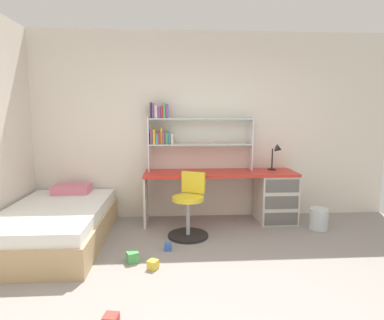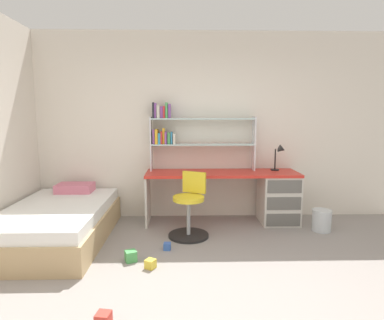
{
  "view_description": "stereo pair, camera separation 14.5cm",
  "coord_description": "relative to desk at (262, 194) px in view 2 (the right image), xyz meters",
  "views": [
    {
      "loc": [
        -0.4,
        -2.39,
        1.56
      ],
      "look_at": [
        -0.16,
        1.45,
        1.02
      ],
      "focal_mm": 30.24,
      "sensor_mm": 36.0,
      "label": 1
    },
    {
      "loc": [
        -0.26,
        -2.39,
        1.56
      ],
      "look_at": [
        -0.16,
        1.45,
        1.02
      ],
      "focal_mm": 30.24,
      "sensor_mm": 36.0,
      "label": 2
    }
  ],
  "objects": [
    {
      "name": "bed_platform",
      "position": [
        -2.7,
        -0.65,
        -0.19
      ],
      "size": [
        1.17,
        1.9,
        0.57
      ],
      "color": "tan",
      "rests_on": "ground_plane"
    },
    {
      "name": "ground_plane",
      "position": [
        -0.88,
        -2.14,
        -0.43
      ],
      "size": [
        5.86,
        5.9,
        0.02
      ],
      "primitive_type": "cube",
      "color": "gray"
    },
    {
      "name": "toy_block_red_1",
      "position": [
        -1.74,
        -2.31,
        -0.37
      ],
      "size": [
        0.12,
        0.12,
        0.1
      ],
      "primitive_type": "cube",
      "rotation": [
        0.0,
        0.0,
        2.98
      ],
      "color": "red",
      "rests_on": "ground_plane"
    },
    {
      "name": "waste_bin",
      "position": [
        0.72,
        -0.39,
        -0.28
      ],
      "size": [
        0.25,
        0.25,
        0.29
      ],
      "primitive_type": "cylinder",
      "color": "silver",
      "rests_on": "ground_plane"
    },
    {
      "name": "swivel_chair",
      "position": [
        -1.07,
        -0.52,
        -0.09
      ],
      "size": [
        0.52,
        0.52,
        0.82
      ],
      "color": "black",
      "rests_on": "ground_plane"
    },
    {
      "name": "bookshelf_hutch",
      "position": [
        -1.11,
        0.17,
        0.89
      ],
      "size": [
        1.52,
        0.22,
        0.98
      ],
      "color": "silver",
      "rests_on": "desk"
    },
    {
      "name": "desk",
      "position": [
        0.0,
        0.0,
        0.0
      ],
      "size": [
        2.17,
        0.58,
        0.74
      ],
      "color": "red",
      "rests_on": "ground_plane"
    },
    {
      "name": "room_shell",
      "position": [
        -2.11,
        -0.9,
        0.96
      ],
      "size": [
        5.86,
        5.9,
        2.76
      ],
      "color": "silver",
      "rests_on": "ground_plane"
    },
    {
      "name": "toy_block_yellow_3",
      "position": [
        -1.48,
        -1.4,
        -0.38
      ],
      "size": [
        0.13,
        0.13,
        0.09
      ],
      "primitive_type": "cube",
      "rotation": [
        0.0,
        0.0,
        1.02
      ],
      "color": "gold",
      "rests_on": "ground_plane"
    },
    {
      "name": "toy_block_blue_0",
      "position": [
        -1.33,
        -0.95,
        -0.38
      ],
      "size": [
        0.09,
        0.09,
        0.08
      ],
      "primitive_type": "cube",
      "rotation": [
        0.0,
        0.0,
        1.51
      ],
      "color": "#3860B7",
      "rests_on": "ground_plane"
    },
    {
      "name": "desk_lamp",
      "position": [
        0.26,
        0.09,
        0.58
      ],
      "size": [
        0.2,
        0.17,
        0.38
      ],
      "color": "black",
      "rests_on": "desk"
    },
    {
      "name": "toy_block_green_2",
      "position": [
        -1.71,
        -1.24,
        -0.36
      ],
      "size": [
        0.15,
        0.15,
        0.11
      ],
      "primitive_type": "cube",
      "rotation": [
        0.0,
        0.0,
        1.98
      ],
      "color": "#479E51",
      "rests_on": "ground_plane"
    }
  ]
}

